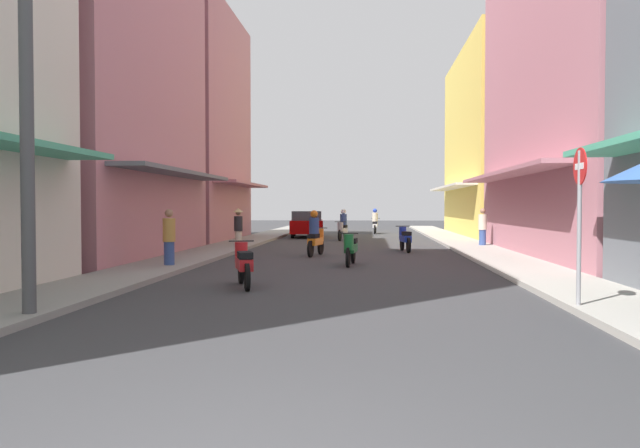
{
  "coord_description": "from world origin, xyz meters",
  "views": [
    {
      "loc": [
        0.79,
        -3.55,
        1.71
      ],
      "look_at": [
        -0.64,
        14.04,
        1.2
      ],
      "focal_mm": 34.27,
      "sensor_mm": 36.0,
      "label": 1
    }
  ],
  "objects": [
    {
      "name": "utility_pole",
      "position": [
        -4.25,
        5.08,
        3.56
      ],
      "size": [
        0.2,
        1.2,
        6.96
      ],
      "color": "#4C4C4F",
      "rests_on": "ground"
    },
    {
      "name": "sidewalk_right",
      "position": [
        4.95,
        19.39,
        0.06
      ],
      "size": [
        1.91,
        54.78,
        0.12
      ],
      "primitive_type": "cube",
      "color": "#ADA89E",
      "rests_on": "ground"
    },
    {
      "name": "street_sign_no_entry",
      "position": [
        4.15,
        6.53,
        1.72
      ],
      "size": [
        0.07,
        0.6,
        2.65
      ],
      "color": "gray",
      "rests_on": "ground"
    },
    {
      "name": "building_left_far",
      "position": [
        -8.9,
        26.04,
        5.63
      ],
      "size": [
        7.05,
        9.0,
        11.26
      ],
      "color": "#B7727F",
      "rests_on": "ground"
    },
    {
      "name": "building_right_mid",
      "position": [
        8.9,
        17.5,
        6.14
      ],
      "size": [
        7.05,
        13.67,
        12.3
      ],
      "color": "#B7727F",
      "rests_on": "ground"
    },
    {
      "name": "ground_plane",
      "position": [
        0.0,
        19.39,
        0.0
      ],
      "size": [
        102.92,
        102.92,
        0.0
      ],
      "primitive_type": "plane",
      "color": "#38383A"
    },
    {
      "name": "pedestrian_foreground",
      "position": [
        -4.49,
        20.68,
        0.92
      ],
      "size": [
        0.44,
        0.44,
        1.63
      ],
      "color": "beige",
      "rests_on": "ground"
    },
    {
      "name": "building_right_far",
      "position": [
        8.9,
        32.05,
        5.26
      ],
      "size": [
        7.05,
        13.73,
        10.53
      ],
      "color": "#EFD159",
      "rests_on": "ground"
    },
    {
      "name": "motorbike_white",
      "position": [
        1.13,
        34.78,
        0.7
      ],
      "size": [
        0.55,
        1.81,
        1.58
      ],
      "color": "black",
      "rests_on": "ground"
    },
    {
      "name": "sidewalk_left",
      "position": [
        -4.95,
        19.39,
        0.06
      ],
      "size": [
        1.91,
        54.78,
        0.12
      ],
      "primitive_type": "cube",
      "color": "gray",
      "rests_on": "ground"
    },
    {
      "name": "parked_car",
      "position": [
        -2.7,
        30.19,
        0.74
      ],
      "size": [
        2.12,
        4.24,
        1.45
      ],
      "color": "#8C0000",
      "rests_on": "ground"
    },
    {
      "name": "motorbike_silver",
      "position": [
        -0.56,
        27.1,
        0.7
      ],
      "size": [
        0.6,
        1.8,
        1.58
      ],
      "color": "black",
      "rests_on": "ground"
    },
    {
      "name": "pedestrian_midway",
      "position": [
        5.43,
        21.96,
        0.82
      ],
      "size": [
        0.34,
        0.34,
        1.63
      ],
      "color": "#334C8C",
      "rests_on": "ground"
    },
    {
      "name": "motorbike_blue",
      "position": [
        2.12,
        19.63,
        0.5
      ],
      "size": [
        0.56,
        1.8,
        0.96
      ],
      "color": "black",
      "rests_on": "ground"
    },
    {
      "name": "building_left_mid",
      "position": [
        -8.9,
        15.97,
        6.15
      ],
      "size": [
        7.05,
        10.06,
        12.31
      ],
      "color": "#B7727F",
      "rests_on": "ground"
    },
    {
      "name": "pedestrian_far",
      "position": [
        -4.64,
        12.59,
        0.82
      ],
      "size": [
        0.34,
        0.34,
        1.63
      ],
      "color": "#334C8C",
      "rests_on": "ground"
    },
    {
      "name": "motorbike_green",
      "position": [
        0.24,
        14.06,
        0.5
      ],
      "size": [
        0.55,
        1.81,
        0.96
      ],
      "color": "black",
      "rests_on": "ground"
    },
    {
      "name": "motorbike_orange",
      "position": [
        -1.07,
        17.35,
        0.7
      ],
      "size": [
        0.62,
        1.79,
        1.58
      ],
      "color": "black",
      "rests_on": "ground"
    },
    {
      "name": "motorbike_red",
      "position": [
        -1.87,
        9.17,
        0.5
      ],
      "size": [
        0.73,
        1.75,
        0.96
      ],
      "color": "black",
      "rests_on": "ground"
    }
  ]
}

